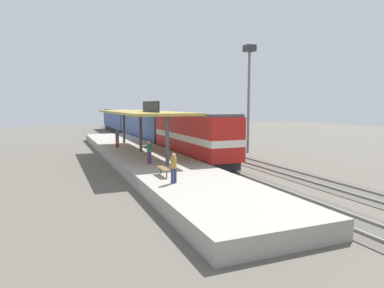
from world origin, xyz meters
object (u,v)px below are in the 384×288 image
Objects in this scene: passenger_carriage_front at (145,126)px; light_mast at (249,76)px; platform_bench at (163,169)px; person_waiting at (117,138)px; freight_car at (201,132)px; locomotive at (193,135)px; person_walking at (149,151)px; person_boarding at (174,166)px; passenger_carriage_rear at (118,120)px.

passenger_carriage_front is 18.13m from light_mast.
platform_bench is 0.99× the size of person_waiting.
locomotive is at bearing -118.83° from freight_car.
platform_bench is 19.97m from light_mast.
freight_car is 11.00m from person_waiting.
platform_bench is 0.99× the size of person_walking.
locomotive is at bearing 58.46° from platform_bench.
person_walking reaches higher than platform_bench.
person_waiting is at bearing -166.27° from freight_car.
person_boarding is at bearing -117.78° from freight_car.
person_walking is (0.46, -10.82, 0.00)m from person_waiting.
light_mast reaches higher than person_walking.
freight_car is 7.02× the size of person_walking.
light_mast is at bearing -77.77° from passenger_carriage_rear.
locomotive is 7.60m from person_walking.
passenger_carriage_front reaches higher than freight_car.
freight_car is at bearing -64.49° from passenger_carriage_front.
passenger_carriage_front is 1.00× the size of passenger_carriage_rear.
passenger_carriage_rear is at bearing 82.69° from person_walking.
person_walking is at bearing -87.56° from person_waiting.
passenger_carriage_rear is 37.32m from light_mast.
person_waiting is at bearing -100.44° from passenger_carriage_rear.
passenger_carriage_rear is at bearing 102.23° from light_mast.
person_waiting and person_walking have the same top height.
locomotive is 18.00m from passenger_carriage_front.
passenger_carriage_rear reaches higher than freight_car.
freight_car is 22.86m from person_boarding.
freight_car is 7.02× the size of person_waiting.
person_walking is (-5.63, -23.07, -0.46)m from passenger_carriage_front.
person_boarding is at bearing -89.89° from person_waiting.
light_mast is 6.84× the size of person_walking.
passenger_carriage_rear is (0.00, 20.80, 0.00)m from passenger_carriage_front.
passenger_carriage_front is 11.70× the size of person_walking.
locomotive is at bearing 42.04° from person_walking.
light_mast is at bearing 19.82° from locomotive.
light_mast reaches higher than person_boarding.
light_mast reaches higher than passenger_carriage_rear.
passenger_carriage_front is 30.48m from person_boarding.
locomotive is 10.23m from light_mast.
person_boarding is (-0.06, -2.09, 0.51)m from platform_bench.
platform_bench is 0.12× the size of locomotive.
platform_bench is at bearing -94.53° from person_walking.
person_walking is at bearing 86.39° from person_boarding.
platform_bench is at bearing -137.63° from light_mast.
locomotive reaches higher than passenger_carriage_rear.
passenger_carriage_front is at bearing -90.00° from passenger_carriage_rear.
passenger_carriage_front reaches higher than person_waiting.
locomotive is (6.00, 9.78, 1.07)m from platform_bench.
passenger_carriage_rear is 11.70× the size of person_walking.
person_boarding reaches higher than platform_bench.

